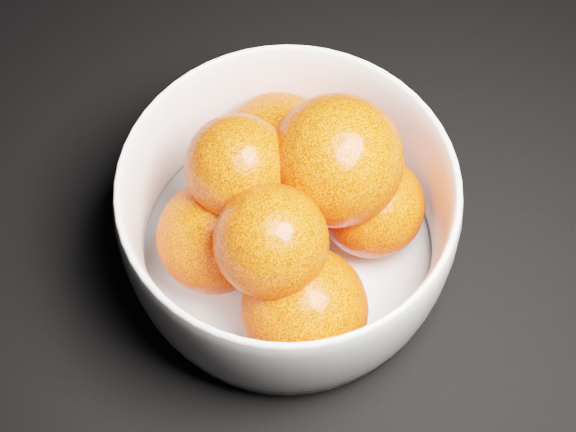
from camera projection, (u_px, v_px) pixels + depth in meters
bowl at (288, 220)px, 0.54m from camera, size 0.22×0.22×0.11m
orange_pile at (291, 208)px, 0.53m from camera, size 0.18×0.20×0.13m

